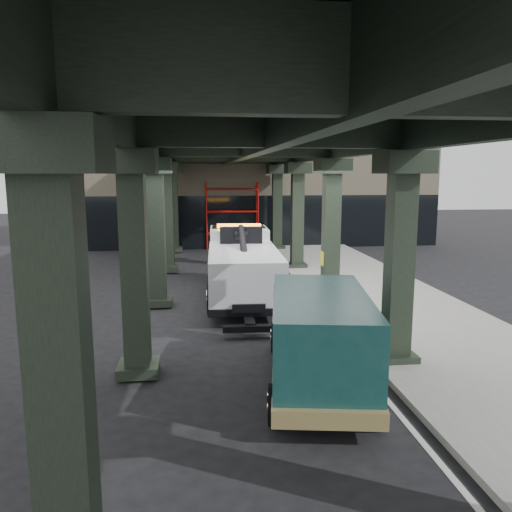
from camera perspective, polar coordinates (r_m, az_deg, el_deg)
ground at (r=15.68m, az=1.00°, el=-7.28°), size 90.00×90.00×0.00m
sidewalk at (r=18.63m, az=14.05°, el=-4.63°), size 5.00×40.00×0.15m
lane_stripe at (r=17.87m, az=5.57°, el=-5.22°), size 0.12×38.00×0.01m
viaduct at (r=16.99m, az=-1.24°, el=12.63°), size 7.40×32.00×6.40m
building at (r=35.12m, az=-0.10°, el=8.58°), size 22.00×10.00×8.00m
scaffolding at (r=29.70m, az=-2.76°, el=4.76°), size 3.08×0.88×4.00m
tow_truck at (r=18.24m, az=-1.68°, el=-0.71°), size 2.67×8.22×2.67m
towed_van at (r=10.68m, az=7.20°, el=-9.10°), size 2.76×5.41×2.10m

